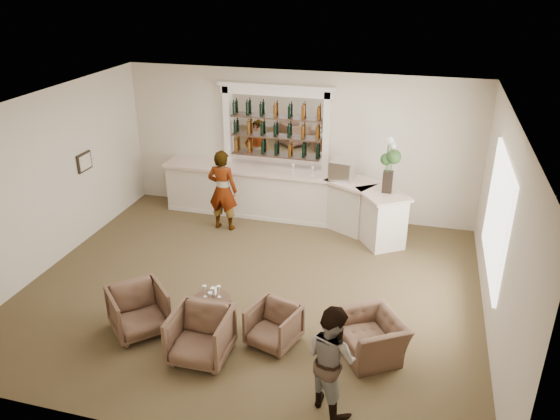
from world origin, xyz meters
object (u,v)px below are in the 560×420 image
at_px(cocktail_table, 212,312).
at_px(sommelier, 223,190).
at_px(guest, 331,358).
at_px(armchair_right, 274,325).
at_px(flower_vase, 389,161).
at_px(bar_counter, 285,196).
at_px(armchair_far, 371,336).
at_px(espresso_machine, 342,170).
at_px(armchair_center, 201,335).
at_px(armchair_left, 138,310).

height_order(cocktail_table, sommelier, sommelier).
distance_m(guest, armchair_right, 1.56).
relative_size(armchair_right, flower_vase, 0.62).
bearing_deg(bar_counter, armchair_far, -60.14).
xyz_separation_m(cocktail_table, espresso_machine, (1.37, 4.13, 1.10)).
bearing_deg(flower_vase, armchair_center, -116.58).
xyz_separation_m(espresso_machine, flower_vase, (1.00, -0.44, 0.44)).
bearing_deg(armchair_far, sommelier, -167.41).
height_order(armchair_center, armchair_right, armchair_center).
bearing_deg(armchair_right, guest, -27.33).
distance_m(guest, armchair_left, 3.33).
distance_m(cocktail_table, guest, 2.53).
xyz_separation_m(armchair_center, flower_vase, (2.23, 4.47, 1.40)).
bearing_deg(bar_counter, espresso_machine, -3.86).
xyz_separation_m(cocktail_table, flower_vase, (2.37, 3.68, 1.54)).
bearing_deg(armchair_far, armchair_right, -118.33).
height_order(sommelier, armchair_right, sommelier).
relative_size(bar_counter, flower_vase, 4.96).
relative_size(armchair_center, flower_vase, 0.74).
relative_size(espresso_machine, flower_vase, 0.41).
distance_m(cocktail_table, armchair_center, 0.81).
height_order(bar_counter, espresso_machine, espresso_machine).
xyz_separation_m(cocktail_table, armchair_left, (-1.06, -0.44, 0.13)).
xyz_separation_m(sommelier, flower_vase, (3.46, 0.25, 0.89)).
distance_m(bar_counter, armchair_center, 5.00).
xyz_separation_m(armchair_center, armchair_far, (2.41, 0.74, -0.08)).
xyz_separation_m(armchair_left, armchair_right, (2.14, 0.26, -0.06)).
bearing_deg(armchair_center, armchair_far, 16.44).
bearing_deg(flower_vase, sommelier, -175.86).
xyz_separation_m(armchair_far, flower_vase, (-0.18, 3.72, 1.48)).
relative_size(armchair_left, flower_vase, 0.73).
xyz_separation_m(bar_counter, sommelier, (-1.20, -0.78, 0.33)).
height_order(armchair_left, armchair_center, armchair_center).
relative_size(bar_counter, guest, 3.72).
xyz_separation_m(bar_counter, guest, (2.04, -5.45, 0.20)).
distance_m(sommelier, guest, 5.68).
bearing_deg(armchair_right, bar_counter, 119.79).
relative_size(guest, armchair_right, 2.16).
bearing_deg(flower_vase, armchair_left, -129.79).
bearing_deg(espresso_machine, cocktail_table, -98.33).
distance_m(armchair_center, espresso_machine, 5.15).
xyz_separation_m(bar_counter, espresso_machine, (1.26, -0.09, 0.77)).
xyz_separation_m(cocktail_table, guest, (2.14, -1.23, 0.52)).
bearing_deg(guest, armchair_center, 26.74).
height_order(bar_counter, armchair_right, bar_counter).
bearing_deg(guest, armchair_left, 25.45).
bearing_deg(armchair_left, cocktail_table, -22.97).
bearing_deg(espresso_machine, armchair_left, -108.04).
relative_size(armchair_center, armchair_right, 1.20).
bearing_deg(flower_vase, bar_counter, 166.87).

